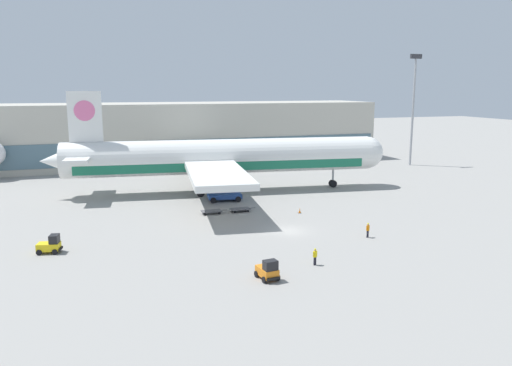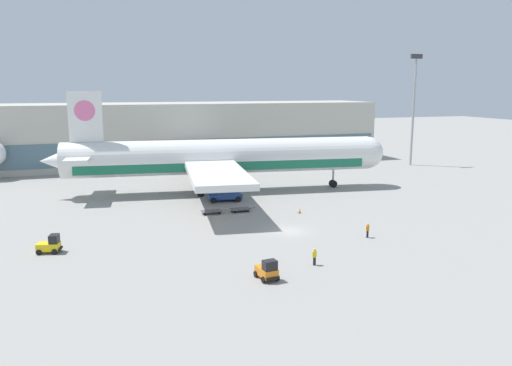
{
  "view_description": "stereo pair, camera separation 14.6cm",
  "coord_description": "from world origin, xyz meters",
  "px_view_note": "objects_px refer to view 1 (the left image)",
  "views": [
    {
      "loc": [
        -23.31,
        -55.22,
        17.54
      ],
      "look_at": [
        -0.48,
        11.56,
        4.0
      ],
      "focal_mm": 35.0,
      "sensor_mm": 36.0,
      "label": 1
    },
    {
      "loc": [
        -23.17,
        -55.27,
        17.54
      ],
      "look_at": [
        -0.48,
        11.56,
        4.0
      ],
      "focal_mm": 35.0,
      "sensor_mm": 36.0,
      "label": 2
    }
  ],
  "objects_px": {
    "scissor_lift_loader": "(224,189)",
    "baggage_dolly_second": "(240,209)",
    "baggage_tug_foreground": "(268,270)",
    "ground_crew_near": "(315,255)",
    "airplane_main": "(218,158)",
    "light_mast": "(413,102)",
    "ground_crew_far": "(368,229)",
    "baggage_tug_mid": "(50,245)",
    "traffic_cone_near": "(300,211)",
    "baggage_dolly_lead": "(212,211)"
  },
  "relations": [
    {
      "from": "light_mast",
      "to": "baggage_tug_foreground",
      "type": "relative_size",
      "value": 9.51
    },
    {
      "from": "airplane_main",
      "to": "ground_crew_far",
      "type": "relative_size",
      "value": 32.53
    },
    {
      "from": "airplane_main",
      "to": "traffic_cone_near",
      "type": "height_order",
      "value": "airplane_main"
    },
    {
      "from": "ground_crew_far",
      "to": "baggage_dolly_second",
      "type": "bearing_deg",
      "value": -82.24
    },
    {
      "from": "airplane_main",
      "to": "baggage_tug_foreground",
      "type": "relative_size",
      "value": 22.2
    },
    {
      "from": "scissor_lift_loader",
      "to": "ground_crew_near",
      "type": "distance_m",
      "value": 31.1
    },
    {
      "from": "baggage_dolly_lead",
      "to": "light_mast",
      "type": "bearing_deg",
      "value": 28.43
    },
    {
      "from": "scissor_lift_loader",
      "to": "airplane_main",
      "type": "bearing_deg",
      "value": 90.63
    },
    {
      "from": "ground_crew_far",
      "to": "traffic_cone_near",
      "type": "bearing_deg",
      "value": -102.29
    },
    {
      "from": "scissor_lift_loader",
      "to": "baggage_tug_foreground",
      "type": "height_order",
      "value": "scissor_lift_loader"
    },
    {
      "from": "scissor_lift_loader",
      "to": "baggage_tug_mid",
      "type": "bearing_deg",
      "value": -135.62
    },
    {
      "from": "baggage_tug_mid",
      "to": "ground_crew_far",
      "type": "bearing_deg",
      "value": 3.23
    },
    {
      "from": "baggage_tug_foreground",
      "to": "baggage_dolly_second",
      "type": "xyz_separation_m",
      "value": [
        5.13,
        25.42,
        -0.49
      ]
    },
    {
      "from": "scissor_lift_loader",
      "to": "baggage_dolly_second",
      "type": "height_order",
      "value": "scissor_lift_loader"
    },
    {
      "from": "light_mast",
      "to": "baggage_dolly_second",
      "type": "bearing_deg",
      "value": -149.46
    },
    {
      "from": "light_mast",
      "to": "baggage_dolly_second",
      "type": "xyz_separation_m",
      "value": [
        -49.94,
        -29.47,
        -13.88
      ]
    },
    {
      "from": "light_mast",
      "to": "baggage_dolly_lead",
      "type": "bearing_deg",
      "value": -151.53
    },
    {
      "from": "ground_crew_near",
      "to": "traffic_cone_near",
      "type": "bearing_deg",
      "value": -129.51
    },
    {
      "from": "baggage_dolly_second",
      "to": "ground_crew_near",
      "type": "bearing_deg",
      "value": -88.45
    },
    {
      "from": "baggage_dolly_lead",
      "to": "baggage_tug_foreground",
      "type": "bearing_deg",
      "value": -92.11
    },
    {
      "from": "light_mast",
      "to": "ground_crew_far",
      "type": "bearing_deg",
      "value": -130.29
    },
    {
      "from": "ground_crew_near",
      "to": "baggage_tug_foreground",
      "type": "bearing_deg",
      "value": -0.35
    },
    {
      "from": "ground_crew_far",
      "to": "baggage_tug_mid",
      "type": "bearing_deg",
      "value": -34.4
    },
    {
      "from": "airplane_main",
      "to": "ground_crew_near",
      "type": "relative_size",
      "value": 32.97
    },
    {
      "from": "ground_crew_near",
      "to": "ground_crew_far",
      "type": "height_order",
      "value": "ground_crew_far"
    },
    {
      "from": "baggage_dolly_lead",
      "to": "scissor_lift_loader",
      "type": "bearing_deg",
      "value": 62.37
    },
    {
      "from": "traffic_cone_near",
      "to": "scissor_lift_loader",
      "type": "bearing_deg",
      "value": 125.53
    },
    {
      "from": "baggage_tug_mid",
      "to": "baggage_dolly_second",
      "type": "distance_m",
      "value": 26.92
    },
    {
      "from": "baggage_tug_foreground",
      "to": "baggage_tug_mid",
      "type": "distance_m",
      "value": 24.49
    },
    {
      "from": "light_mast",
      "to": "traffic_cone_near",
      "type": "distance_m",
      "value": 55.31
    },
    {
      "from": "traffic_cone_near",
      "to": "baggage_dolly_second",
      "type": "bearing_deg",
      "value": 155.73
    },
    {
      "from": "baggage_dolly_lead",
      "to": "baggage_dolly_second",
      "type": "height_order",
      "value": "same"
    },
    {
      "from": "baggage_tug_mid",
      "to": "baggage_dolly_second",
      "type": "height_order",
      "value": "baggage_tug_mid"
    },
    {
      "from": "light_mast",
      "to": "ground_crew_near",
      "type": "relative_size",
      "value": 14.13
    },
    {
      "from": "baggage_dolly_second",
      "to": "traffic_cone_near",
      "type": "distance_m",
      "value": 8.51
    },
    {
      "from": "airplane_main",
      "to": "baggage_tug_foreground",
      "type": "bearing_deg",
      "value": -90.7
    },
    {
      "from": "baggage_tug_mid",
      "to": "ground_crew_near",
      "type": "xyz_separation_m",
      "value": [
        25.35,
        -12.68,
        0.16
      ]
    },
    {
      "from": "airplane_main",
      "to": "baggage_tug_foreground",
      "type": "xyz_separation_m",
      "value": [
        -5.7,
        -39.91,
        -4.96
      ]
    },
    {
      "from": "light_mast",
      "to": "airplane_main",
      "type": "distance_m",
      "value": 52.28
    },
    {
      "from": "scissor_lift_loader",
      "to": "traffic_cone_near",
      "type": "height_order",
      "value": "scissor_lift_loader"
    },
    {
      "from": "baggage_tug_mid",
      "to": "ground_crew_far",
      "type": "height_order",
      "value": "baggage_tug_mid"
    },
    {
      "from": "scissor_lift_loader",
      "to": "ground_crew_near",
      "type": "xyz_separation_m",
      "value": [
        0.89,
        -31.08,
        -0.89
      ]
    },
    {
      "from": "airplane_main",
      "to": "baggage_dolly_lead",
      "type": "height_order",
      "value": "airplane_main"
    },
    {
      "from": "ground_crew_near",
      "to": "traffic_cone_near",
      "type": "xyz_separation_m",
      "value": [
        7.11,
        19.88,
        -0.67
      ]
    },
    {
      "from": "baggage_tug_mid",
      "to": "airplane_main",
      "type": "bearing_deg",
      "value": 58.08
    },
    {
      "from": "light_mast",
      "to": "scissor_lift_loader",
      "type": "relative_size",
      "value": 4.48
    },
    {
      "from": "light_mast",
      "to": "baggage_tug_mid",
      "type": "bearing_deg",
      "value": -151.72
    },
    {
      "from": "ground_crew_far",
      "to": "traffic_cone_near",
      "type": "distance_m",
      "value": 13.72
    },
    {
      "from": "baggage_tug_mid",
      "to": "ground_crew_far",
      "type": "relative_size",
      "value": 1.52
    },
    {
      "from": "baggage_tug_foreground",
      "to": "ground_crew_near",
      "type": "bearing_deg",
      "value": 102.16
    }
  ]
}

